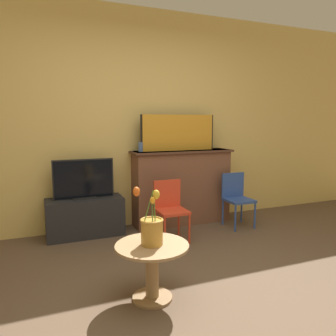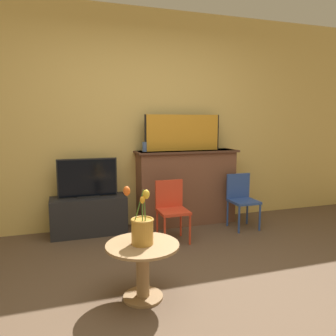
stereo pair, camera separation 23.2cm
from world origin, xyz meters
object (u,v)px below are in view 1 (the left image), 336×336
at_px(painting, 178,133).
at_px(chair_blue, 236,196).
at_px(tv_monitor, 84,180).
at_px(chair_red, 170,206).
at_px(vase_tulips, 152,228).

distance_m(painting, chair_blue, 1.09).
relative_size(tv_monitor, chair_red, 1.02).
bearing_deg(chair_blue, vase_tulips, -141.34).
height_order(painting, vase_tulips, painting).
relative_size(tv_monitor, vase_tulips, 1.57).
relative_size(painting, vase_tulips, 2.28).
height_order(painting, chair_red, painting).
bearing_deg(chair_red, chair_blue, 9.33).
xyz_separation_m(tv_monitor, chair_blue, (1.84, -0.34, -0.28)).
bearing_deg(chair_red, painting, 58.33).
bearing_deg(vase_tulips, chair_red, 61.40).
xyz_separation_m(chair_red, chair_blue, (0.98, 0.16, 0.00)).
xyz_separation_m(tv_monitor, vase_tulips, (0.26, -1.61, -0.11)).
bearing_deg(painting, tv_monitor, -178.34).
relative_size(painting, chair_red, 1.49).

